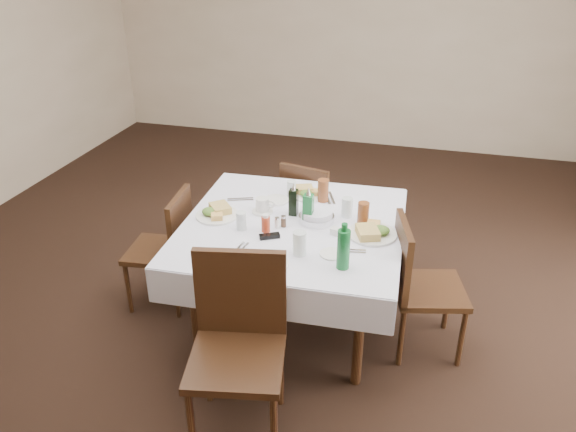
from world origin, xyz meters
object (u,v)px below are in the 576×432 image
(chair_east, at_px, (417,280))
(oil_cruet_dark, at_px, (293,201))
(coffee_mug, at_px, (263,206))
(water_w, at_px, (241,221))
(oil_cruet_green, at_px, (308,208))
(dining_table, at_px, (293,234))
(chair_south, at_px, (239,334))
(ketchup_bottle, at_px, (266,223))
(green_bottle, at_px, (343,249))
(water_e, at_px, (347,207))
(chair_north, at_px, (309,206))
(water_s, at_px, (300,243))
(bread_basket, at_px, (317,216))
(chair_west, at_px, (169,243))
(water_n, at_px, (292,189))

(chair_east, relative_size, oil_cruet_dark, 3.99)
(chair_east, bearing_deg, coffee_mug, 171.73)
(water_w, xyz_separation_m, oil_cruet_dark, (0.26, 0.28, 0.04))
(chair_east, relative_size, oil_cruet_green, 3.55)
(dining_table, xyz_separation_m, water_w, (-0.29, -0.15, 0.14))
(dining_table, xyz_separation_m, chair_east, (0.80, -0.05, -0.17))
(chair_south, distance_m, ketchup_bottle, 0.80)
(chair_south, distance_m, green_bottle, 0.72)
(dining_table, relative_size, water_e, 11.06)
(ketchup_bottle, relative_size, green_bottle, 0.42)
(oil_cruet_dark, xyz_separation_m, oil_cruet_green, (0.12, -0.09, 0.01))
(chair_north, distance_m, oil_cruet_dark, 0.80)
(water_w, distance_m, oil_cruet_dark, 0.38)
(water_s, xyz_separation_m, bread_basket, (0.00, 0.42, -0.04))
(dining_table, distance_m, water_e, 0.39)
(chair_east, xyz_separation_m, coffee_mug, (-1.03, 0.15, 0.30))
(chair_east, bearing_deg, chair_west, 178.44)
(water_n, bearing_deg, water_e, -25.06)
(oil_cruet_green, bearing_deg, water_w, -154.40)
(water_e, bearing_deg, ketchup_bottle, -143.71)
(chair_north, relative_size, ketchup_bottle, 7.30)
(water_w, distance_m, bread_basket, 0.48)
(water_w, height_order, bread_basket, water_w)
(chair_north, height_order, oil_cruet_green, oil_cruet_green)
(water_e, height_order, coffee_mug, water_e)
(water_e, xyz_separation_m, oil_cruet_green, (-0.22, -0.16, 0.04))
(bread_basket, distance_m, coffee_mug, 0.37)
(chair_west, distance_m, oil_cruet_dark, 0.94)
(water_e, bearing_deg, water_w, -150.35)
(water_n, height_order, coffee_mug, water_n)
(water_n, distance_m, bread_basket, 0.40)
(water_s, relative_size, water_e, 1.10)
(chair_north, bearing_deg, oil_cruet_green, -77.59)
(chair_east, xyz_separation_m, chair_west, (-1.68, 0.05, -0.02))
(ketchup_bottle, bearing_deg, chair_north, 87.00)
(chair_north, xyz_separation_m, chair_east, (0.88, -0.87, 0.03))
(dining_table, height_order, water_n, water_n)
(dining_table, relative_size, chair_east, 1.61)
(water_s, xyz_separation_m, oil_cruet_dark, (-0.16, 0.47, 0.02))
(water_e, relative_size, oil_cruet_green, 0.52)
(water_s, relative_size, oil_cruet_green, 0.57)
(chair_south, xyz_separation_m, bread_basket, (0.19, 0.97, 0.22))
(water_s, relative_size, bread_basket, 0.63)
(chair_north, height_order, ketchup_bottle, ketchup_bottle)
(water_s, bearing_deg, chair_north, 100.41)
(water_e, relative_size, ketchup_bottle, 1.12)
(oil_cruet_dark, relative_size, coffee_mug, 1.49)
(chair_east, relative_size, water_w, 7.69)
(chair_north, distance_m, water_w, 1.06)
(chair_south, bearing_deg, water_n, 92.66)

